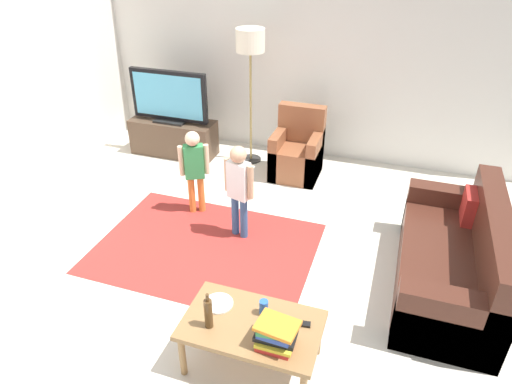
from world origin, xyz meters
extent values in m
plane|color=beige|center=(0.00, 0.00, 0.00)|extent=(7.80, 7.80, 0.00)
cube|color=silver|center=(0.00, 3.00, 1.35)|extent=(6.00, 0.12, 2.70)
cube|color=#9E2D28|center=(-0.48, 0.40, 0.00)|extent=(2.20, 1.60, 0.01)
cube|color=#4C3828|center=(-1.81, 2.30, 0.25)|extent=(1.20, 0.44, 0.50)
cube|color=black|center=(-1.81, 2.25, 0.10)|extent=(1.10, 0.32, 0.03)
cube|color=black|center=(-1.81, 2.28, 0.52)|extent=(0.44, 0.28, 0.03)
cube|color=black|center=(-1.81, 2.28, 0.87)|extent=(1.10, 0.07, 0.68)
cube|color=#59B2D8|center=(-1.81, 2.24, 0.87)|extent=(1.00, 0.01, 0.58)
cube|color=#472319|center=(1.81, 0.57, 0.21)|extent=(0.80, 1.80, 0.42)
cube|color=#472319|center=(2.11, 0.57, 0.43)|extent=(0.20, 1.80, 0.86)
cube|color=#472319|center=(1.81, -0.23, 0.30)|extent=(0.80, 0.20, 0.60)
cube|color=#472319|center=(1.81, 1.37, 0.30)|extent=(0.80, 0.20, 0.60)
cube|color=#B22823|center=(1.96, 1.12, 0.56)|extent=(0.10, 0.32, 0.32)
cube|color=brown|center=(0.01, 2.20, 0.21)|extent=(0.60, 0.60, 0.42)
cube|color=brown|center=(0.01, 2.42, 0.45)|extent=(0.60, 0.16, 0.90)
cube|color=brown|center=(-0.23, 2.20, 0.30)|extent=(0.12, 0.60, 0.60)
cube|color=brown|center=(0.25, 2.20, 0.30)|extent=(0.12, 0.60, 0.60)
cylinder|color=#262626|center=(-0.70, 2.45, 0.01)|extent=(0.28, 0.28, 0.02)
cylinder|color=#99844C|center=(-0.70, 2.45, 0.76)|extent=(0.03, 0.03, 1.50)
cylinder|color=silver|center=(-0.70, 2.45, 1.64)|extent=(0.36, 0.36, 0.28)
cylinder|color=orange|center=(-0.90, 0.99, 0.22)|extent=(0.07, 0.07, 0.45)
cylinder|color=orange|center=(-0.81, 1.03, 0.22)|extent=(0.07, 0.07, 0.45)
cube|color=#338C4C|center=(-0.85, 1.01, 0.64)|extent=(0.24, 0.20, 0.38)
sphere|color=beige|center=(-0.85, 1.01, 0.91)|extent=(0.16, 0.16, 0.16)
cylinder|color=beige|center=(-0.98, 0.95, 0.66)|extent=(0.06, 0.06, 0.35)
cylinder|color=beige|center=(-0.73, 1.07, 0.66)|extent=(0.06, 0.06, 0.35)
cylinder|color=#33598C|center=(-0.28, 0.74, 0.24)|extent=(0.08, 0.08, 0.47)
cylinder|color=#33598C|center=(-0.17, 0.71, 0.24)|extent=(0.08, 0.08, 0.47)
cube|color=white|center=(-0.23, 0.73, 0.67)|extent=(0.25, 0.18, 0.40)
sphere|color=tan|center=(-0.23, 0.73, 0.96)|extent=(0.17, 0.17, 0.17)
cylinder|color=tan|center=(-0.36, 0.77, 0.69)|extent=(0.06, 0.06, 0.36)
cylinder|color=tan|center=(-0.09, 0.69, 0.69)|extent=(0.06, 0.06, 0.36)
cube|color=olive|center=(0.44, -0.79, 0.40)|extent=(1.00, 0.60, 0.04)
cylinder|color=olive|center=(-0.01, -1.04, 0.19)|extent=(0.05, 0.05, 0.38)
cylinder|color=olive|center=(-0.01, -0.54, 0.19)|extent=(0.05, 0.05, 0.38)
cylinder|color=olive|center=(0.89, -0.54, 0.19)|extent=(0.05, 0.05, 0.38)
cube|color=red|center=(0.65, -0.92, 0.44)|extent=(0.23, 0.20, 0.03)
cube|color=yellow|center=(0.66, -0.91, 0.46)|extent=(0.25, 0.21, 0.03)
cube|color=black|center=(0.65, -0.90, 0.50)|extent=(0.28, 0.18, 0.04)
cube|color=#334CA5|center=(0.65, -0.91, 0.53)|extent=(0.23, 0.18, 0.04)
cube|color=#388C4C|center=(0.65, -0.91, 0.57)|extent=(0.26, 0.19, 0.03)
cube|color=orange|center=(0.66, -0.91, 0.60)|extent=(0.30, 0.24, 0.03)
cylinder|color=#4C3319|center=(0.16, -0.91, 0.54)|extent=(0.06, 0.06, 0.24)
cylinder|color=#4C3319|center=(0.16, -0.91, 0.69)|extent=(0.02, 0.02, 0.06)
cube|color=black|center=(0.76, -0.69, 0.43)|extent=(0.17, 0.07, 0.02)
cylinder|color=#2659B2|center=(0.49, -0.67, 0.48)|extent=(0.07, 0.07, 0.12)
cylinder|color=white|center=(0.14, -0.69, 0.43)|extent=(0.22, 0.22, 0.02)
cube|color=silver|center=(0.16, -0.69, 0.44)|extent=(0.12, 0.10, 0.01)
camera|label=1|loc=(1.22, -2.99, 2.92)|focal=32.09mm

